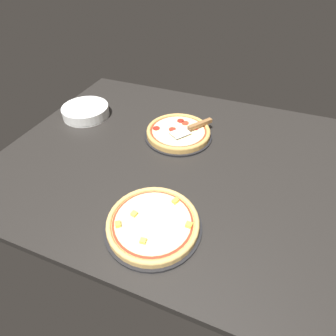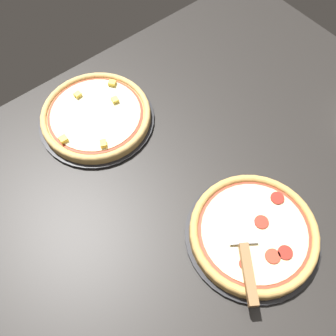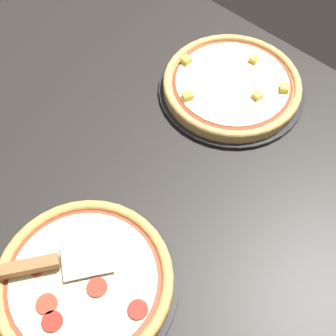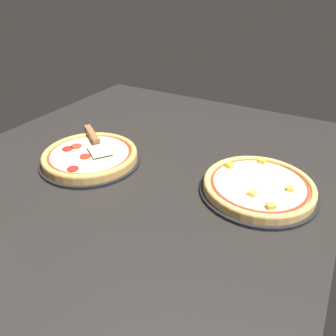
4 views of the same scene
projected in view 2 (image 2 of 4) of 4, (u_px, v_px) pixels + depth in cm
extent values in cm
cube|color=black|center=(205.00, 201.00, 105.15)|extent=(151.08, 123.94, 3.60)
cylinder|color=black|center=(252.00, 236.00, 97.79)|extent=(33.68, 33.68, 1.00)
cylinder|color=tan|center=(253.00, 233.00, 96.44)|extent=(31.66, 31.66, 2.13)
torus|color=tan|center=(254.00, 232.00, 95.51)|extent=(31.66, 31.66, 2.08)
cylinder|color=#A33823|center=(254.00, 232.00, 95.45)|extent=(27.51, 27.51, 0.15)
cylinder|color=beige|center=(254.00, 232.00, 95.34)|extent=(25.96, 25.96, 0.40)
cylinder|color=maroon|center=(277.00, 198.00, 99.43)|extent=(3.49, 3.49, 0.40)
cylinder|color=maroon|center=(285.00, 253.00, 92.30)|extent=(3.57, 3.57, 0.40)
cylinder|color=#AD2D1E|center=(245.00, 264.00, 90.96)|extent=(2.92, 2.92, 0.40)
cylinder|color=#AD2D1E|center=(261.00, 222.00, 96.16)|extent=(3.57, 3.57, 0.40)
cylinder|color=#B73823|center=(273.00, 256.00, 91.86)|extent=(3.66, 3.66, 0.40)
cylinder|color=black|center=(97.00, 119.00, 115.93)|extent=(33.97, 33.97, 1.00)
cylinder|color=#DBAD60|center=(96.00, 116.00, 114.64)|extent=(31.93, 31.93, 2.00)
torus|color=#DBAD60|center=(96.00, 114.00, 113.77)|extent=(31.93, 31.93, 1.86)
cylinder|color=maroon|center=(96.00, 114.00, 113.71)|extent=(27.75, 27.75, 0.15)
cylinder|color=beige|center=(95.00, 114.00, 113.60)|extent=(26.18, 26.18, 0.40)
cube|color=#F4D64C|center=(78.00, 95.00, 116.11)|extent=(2.07, 1.91, 1.25)
cube|color=yellow|center=(103.00, 144.00, 107.39)|extent=(2.53, 2.75, 1.25)
cube|color=#F4D64C|center=(115.00, 100.00, 115.11)|extent=(2.17, 2.22, 1.25)
cube|color=yellow|center=(112.00, 83.00, 118.38)|extent=(2.67, 2.73, 1.25)
cube|color=yellow|center=(63.00, 139.00, 108.13)|extent=(2.17, 2.07, 1.25)
cube|color=#B7B7BC|center=(240.00, 227.00, 94.88)|extent=(10.74, 11.28, 0.24)
cube|color=olive|center=(248.00, 274.00, 88.33)|extent=(9.90, 12.82, 2.00)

